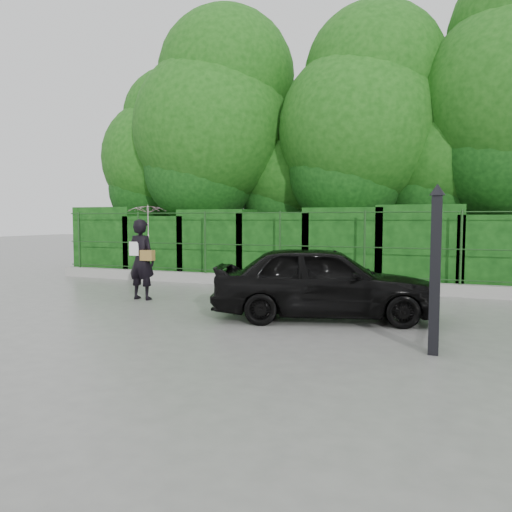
% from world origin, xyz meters
% --- Properties ---
extents(ground, '(80.00, 80.00, 0.00)m').
position_xyz_m(ground, '(0.00, 0.00, 0.00)').
color(ground, gray).
extents(kerb, '(14.00, 0.25, 0.30)m').
position_xyz_m(kerb, '(0.00, 4.50, 0.15)').
color(kerb, '#9E9E99').
rests_on(kerb, ground).
extents(fence, '(14.13, 0.06, 1.80)m').
position_xyz_m(fence, '(0.22, 4.50, 1.20)').
color(fence, '#1A3F18').
rests_on(fence, kerb).
extents(hedge, '(14.20, 1.20, 2.27)m').
position_xyz_m(hedge, '(-0.04, 5.50, 1.07)').
color(hedge, black).
rests_on(hedge, ground).
extents(trees, '(17.10, 6.15, 8.08)m').
position_xyz_m(trees, '(1.14, 7.74, 4.62)').
color(trees, black).
rests_on(trees, ground).
extents(gate, '(0.22, 2.33, 2.36)m').
position_xyz_m(gate, '(4.60, -0.72, 1.19)').
color(gate, black).
rests_on(gate, ground).
extents(woman, '(0.95, 0.91, 2.22)m').
position_xyz_m(woman, '(-1.84, 1.35, 1.40)').
color(woman, black).
rests_on(woman, ground).
extents(car, '(4.43, 2.71, 1.41)m').
position_xyz_m(car, '(2.57, 0.69, 0.70)').
color(car, black).
rests_on(car, ground).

